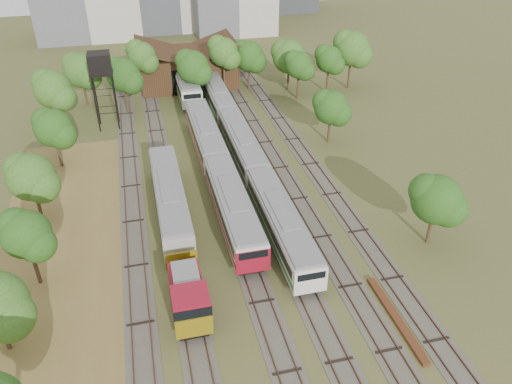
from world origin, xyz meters
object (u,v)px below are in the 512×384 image
object	(u,v)px
railcar_green_set	(242,145)
shunter_locomotive	(189,298)
railcar_red_set	(218,168)
water_tower	(100,65)

from	to	relation	value
railcar_green_set	shunter_locomotive	size ratio (longest dim) A/B	6.43
shunter_locomotive	railcar_green_set	bearing A→B (deg)	68.32
railcar_red_set	shunter_locomotive	bearing A→B (deg)	-106.67
railcar_green_set	shunter_locomotive	distance (m)	27.07
railcar_red_set	water_tower	size ratio (longest dim) A/B	3.24
railcar_green_set	shunter_locomotive	xyz separation A→B (m)	(-10.00, -25.16, -0.09)
railcar_red_set	water_tower	xyz separation A→B (m)	(-12.29, 19.39, 6.97)
railcar_red_set	water_tower	world-z (taller)	water_tower
railcar_green_set	shunter_locomotive	world-z (taller)	shunter_locomotive
railcar_red_set	railcar_green_set	world-z (taller)	railcar_red_set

